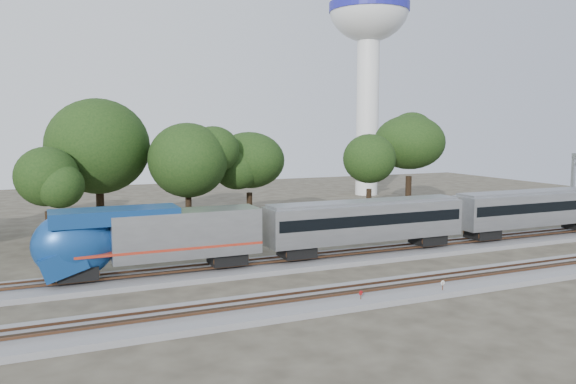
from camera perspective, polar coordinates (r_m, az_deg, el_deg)
name	(u,v)px	position (r m, az deg, el deg)	size (l,w,h in m)	color
ground	(283,289)	(40.65, -0.53, -9.81)	(160.00, 160.00, 0.00)	#383328
track_far	(254,267)	(45.99, -3.46, -7.62)	(160.00, 5.00, 0.73)	slate
track_near	(307,302)	(37.10, 1.92, -11.10)	(160.00, 5.00, 0.73)	slate
switch_stand_red	(361,296)	(37.20, 7.41, -10.43)	(0.30, 0.12, 0.97)	#512D19
switch_stand_white	(443,286)	(40.25, 15.44, -9.19)	(0.34, 0.08, 1.08)	#512D19
switch_lever	(408,298)	(38.84, 12.09, -10.51)	(0.50, 0.30, 0.30)	#512D19
water_tower	(369,32)	(98.22, 8.20, 15.80)	(13.33, 13.33, 36.90)	silver
tree_2	(47,177)	(56.07, -23.30, 1.42)	(7.10, 7.10, 10.01)	black
tree_3	(98,147)	(61.00, -18.74, 4.40)	(9.70, 9.70, 13.67)	black
tree_4	(188,160)	(57.44, -10.16, 3.18)	(8.32, 8.32, 11.74)	black
tree_5	(249,160)	(62.43, -3.97, 3.23)	(8.00, 8.00, 11.28)	black
tree_6	(369,159)	(67.22, 8.27, 3.35)	(7.92, 7.92, 11.17)	black
tree_7	(410,142)	(74.69, 12.24, 4.95)	(9.72, 9.72, 13.70)	black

